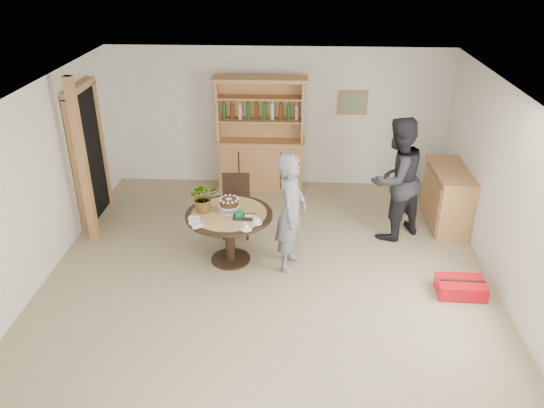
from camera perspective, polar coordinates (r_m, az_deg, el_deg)
The scene contains 17 objects.
ground at distance 7.00m, azimuth -0.56°, elevation -9.37°, with size 7.00×7.00×0.00m, color tan.
room_shell at distance 6.15m, azimuth -0.60°, elevation 3.90°, with size 6.04×7.04×2.52m.
doorway at distance 8.86m, azimuth -19.17°, elevation 5.26°, with size 0.13×1.10×2.18m.
pine_post at distance 8.03m, azimuth -19.71°, elevation 4.11°, with size 0.12×0.12×2.50m, color #B67E4C.
hutch at distance 9.56m, azimuth -1.21°, elevation 5.61°, with size 1.62×0.54×2.04m.
sideboard at distance 8.81m, azimuth 18.35°, elevation 0.75°, with size 0.54×1.26×0.94m.
dining_table at distance 7.35m, azimuth -4.60°, elevation -2.03°, with size 1.20×1.20×0.76m.
dining_chair at distance 8.11m, azimuth -3.90°, elevation 0.35°, with size 0.44×0.44×0.95m.
birthday_cake at distance 7.26m, azimuth -4.64°, elevation 0.09°, with size 0.30×0.30×0.20m.
flower_vase at distance 7.27m, azimuth -7.39°, elevation 0.77°, with size 0.38×0.33×0.42m, color #3F7233.
gift_tray at distance 7.13m, azimuth -3.07°, elevation -1.27°, with size 0.30×0.20×0.08m.
coffee_cup_a at distance 6.97m, azimuth -1.68°, elevation -1.82°, with size 0.15×0.15×0.09m.
coffee_cup_b at distance 6.83m, azimuth -2.79°, elevation -2.50°, with size 0.15×0.15×0.08m.
napkins at distance 7.06m, azimuth -8.27°, elevation -1.93°, with size 0.24×0.33×0.03m.
teen_boy at distance 7.09m, azimuth 2.06°, elevation -0.94°, with size 0.61×0.40×1.67m, color slate.
adult_person at distance 8.03m, azimuth 13.19°, elevation 2.62°, with size 0.92×0.71×1.89m, color black.
red_suitcase at distance 7.32m, azimuth 19.64°, elevation -8.44°, with size 0.61×0.41×0.21m.
Camera 1 is at (0.36, -5.65, 4.12)m, focal length 35.00 mm.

